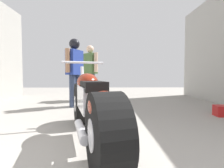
% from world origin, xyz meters
% --- Properties ---
extents(ground_plane, '(15.60, 15.60, 0.00)m').
position_xyz_m(ground_plane, '(0.00, 3.04, 0.00)').
color(ground_plane, gray).
extents(motorcycle_maroon_cruiser, '(0.88, 2.09, 0.99)m').
position_xyz_m(motorcycle_maroon_cruiser, '(-0.04, 1.63, 0.41)').
color(motorcycle_maroon_cruiser, black).
rests_on(motorcycle_maroon_cruiser, ground_plane).
extents(mechanic_in_blue, '(0.56, 0.57, 1.73)m').
position_xyz_m(mechanic_in_blue, '(-0.41, 5.04, 0.98)').
color(mechanic_in_blue, '#4C4C4C').
rests_on(mechanic_in_blue, ground_plane).
extents(mechanic_with_helmet, '(0.39, 0.64, 1.68)m').
position_xyz_m(mechanic_with_helmet, '(-0.67, 3.89, 1.01)').
color(mechanic_with_helmet, '#2D3851').
rests_on(mechanic_with_helmet, ground_plane).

